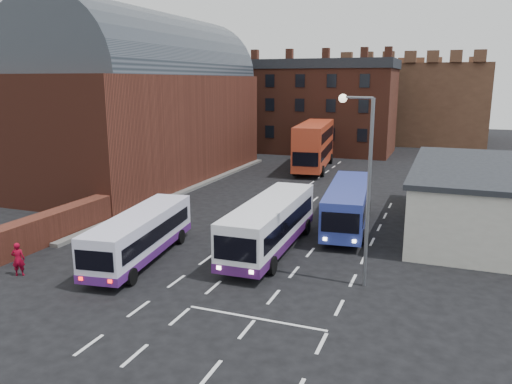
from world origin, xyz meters
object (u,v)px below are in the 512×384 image
(street_lamp, at_px, (363,173))
(pedestrian_red, at_px, (18,259))
(bus_white_inbound, at_px, (270,222))
(bus_blue, at_px, (348,203))
(bus_red_double, at_px, (314,145))
(pedestrian_beige, at_px, (102,261))
(bus_white_outbound, at_px, (141,233))

(street_lamp, bearing_deg, pedestrian_red, -162.58)
(bus_white_inbound, bearing_deg, pedestrian_red, 35.96)
(bus_blue, xyz_separation_m, bus_red_double, (-7.71, 20.82, 0.99))
(pedestrian_red, bearing_deg, bus_red_double, -126.60)
(bus_white_inbound, distance_m, pedestrian_beige, 9.32)
(bus_blue, bearing_deg, bus_white_inbound, 55.99)
(bus_white_inbound, distance_m, bus_red_double, 27.35)
(bus_white_outbound, xyz_separation_m, bus_blue, (9.29, 9.99, 0.18))
(pedestrian_beige, bearing_deg, pedestrian_red, 18.47)
(street_lamp, distance_m, pedestrian_red, 17.38)
(bus_white_inbound, xyz_separation_m, bus_blue, (3.24, 6.14, -0.03))
(pedestrian_beige, bearing_deg, bus_white_outbound, -112.08)
(bus_white_outbound, relative_size, pedestrian_beige, 7.13)
(bus_white_inbound, relative_size, street_lamp, 1.20)
(pedestrian_beige, bearing_deg, bus_blue, -134.78)
(bus_white_inbound, height_order, bus_blue, bus_white_inbound)
(bus_white_outbound, height_order, bus_white_inbound, bus_white_inbound)
(street_lamp, bearing_deg, pedestrian_beige, -164.84)
(bus_white_inbound, relative_size, bus_red_double, 0.83)
(street_lamp, bearing_deg, bus_white_inbound, 151.64)
(bus_blue, distance_m, pedestrian_red, 19.72)
(bus_white_outbound, height_order, bus_blue, bus_blue)
(bus_blue, bearing_deg, street_lamp, 98.00)
(bus_red_double, relative_size, street_lamp, 1.44)
(pedestrian_red, bearing_deg, bus_white_outbound, -163.52)
(bus_red_double, distance_m, pedestrian_beige, 33.43)
(bus_blue, relative_size, pedestrian_red, 6.24)
(bus_white_outbound, relative_size, bus_red_double, 0.75)
(bus_red_double, bearing_deg, pedestrian_beige, 79.10)
(bus_white_outbound, distance_m, bus_red_double, 30.87)
(bus_white_inbound, bearing_deg, bus_blue, -119.34)
(bus_white_outbound, height_order, bus_red_double, bus_red_double)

